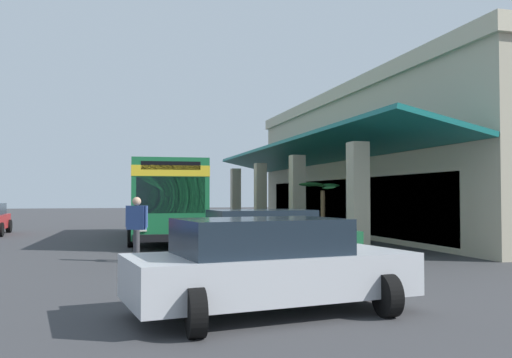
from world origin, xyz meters
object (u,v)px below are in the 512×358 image
Objects in this scene: parked_sedan_green at (266,238)px; pedestrian at (137,225)px; potted_palm at (323,231)px; parked_sedan_silver at (269,265)px; transit_bus at (164,195)px.

parked_sedan_green is 2.53× the size of pedestrian.
potted_palm reaches higher than pedestrian.
pedestrian is (-7.29, -1.66, 0.27)m from parked_sedan_silver.
transit_bus is at bearing -132.72° from potted_palm.
pedestrian is (-2.27, -3.09, 0.27)m from parked_sedan_green.
parked_sedan_silver is at bearing 0.55° from transit_bus.
parked_sedan_silver is 7.48m from pedestrian.
potted_palm is at bearing 114.58° from pedestrian.
potted_palm is (-5.39, 3.74, -0.23)m from parked_sedan_green.
parked_sedan_silver is 1.98× the size of potted_palm.
pedestrian is 0.77× the size of potted_palm.
parked_sedan_silver is 11.63m from potted_palm.
transit_bus is 2.46× the size of parked_sedan_silver.
potted_palm reaches higher than parked_sedan_green.
transit_bus is 15.36m from parked_sedan_silver.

